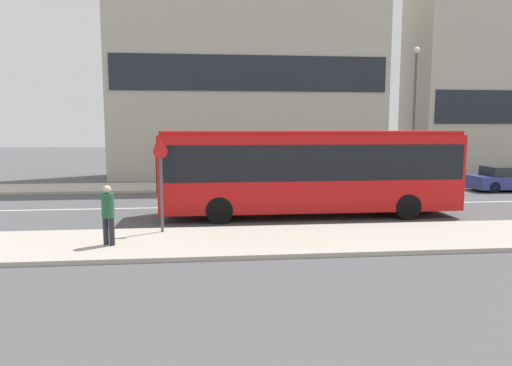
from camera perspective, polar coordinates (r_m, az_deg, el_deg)
name	(u,v)px	position (r m, az deg, el deg)	size (l,w,h in m)	color
ground_plane	(233,207)	(19.69, -2.89, -2.95)	(120.00, 120.00, 0.00)	#4F4F51
sidewalk_near	(244,241)	(13.58, -1.47, -7.26)	(44.00, 3.50, 0.13)	#B2A899
sidewalk_far	(227,186)	(25.86, -3.63, -0.41)	(44.00, 3.50, 0.13)	#B2A899
lane_centerline	(233,206)	(19.69, -2.89, -2.94)	(41.80, 0.16, 0.01)	silver
city_bus	(309,167)	(17.52, 6.64, 1.95)	(11.24, 2.50, 3.26)	red
parked_car_0	(507,179)	(27.88, 28.86, 0.42)	(3.95, 1.70, 1.31)	navy
pedestrian_near_stop	(108,211)	(13.31, -18.01, -3.40)	(0.34, 0.34, 1.69)	#23232D
bus_stop_sign	(161,180)	(14.48, -11.77, 0.34)	(0.44, 0.12, 2.81)	#4C4C51
street_lamp	(415,103)	(27.29, 19.21, 9.43)	(0.36, 0.36, 7.64)	#4C4C51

